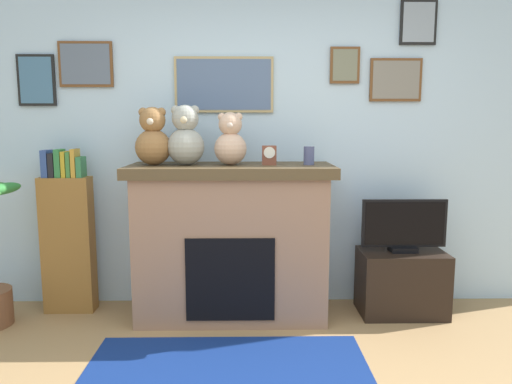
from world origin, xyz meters
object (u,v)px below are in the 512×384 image
object	(u,v)px
tv_stand	(401,283)
teddy_bear_tan	(153,139)
fireplace	(231,240)
mantel_clock	(269,155)
television	(404,226)
teddy_bear_brown	(186,138)
teddy_bear_grey	(230,141)
candle_jar	(309,156)
bookshelf	(68,237)

from	to	relation	value
tv_stand	teddy_bear_tan	xyz separation A→B (m)	(-1.89, -0.02, 1.11)
fireplace	mantel_clock	distance (m)	0.71
fireplace	television	xyz separation A→B (m)	(1.32, 0.00, 0.11)
television	teddy_bear_brown	bearing A→B (deg)	-179.35
teddy_bear_grey	candle_jar	bearing A→B (deg)	0.05
tv_stand	mantel_clock	xyz separation A→B (m)	(-1.04, -0.02, 1.00)
television	teddy_bear_grey	bearing A→B (deg)	-179.19
bookshelf	teddy_bear_grey	xyz separation A→B (m)	(1.28, -0.12, 0.75)
bookshelf	teddy_bear_grey	world-z (taller)	teddy_bear_grey
television	teddy_bear_grey	xyz separation A→B (m)	(-1.33, -0.02, 0.65)
fireplace	television	size ratio (longest dim) A/B	2.35
candle_jar	teddy_bear_grey	bearing A→B (deg)	-179.95
fireplace	teddy_bear_tan	size ratio (longest dim) A/B	3.58
fireplace	teddy_bear_grey	distance (m)	0.76
mantel_clock	teddy_bear_grey	distance (m)	0.31
tv_stand	teddy_bear_grey	distance (m)	1.72
fireplace	bookshelf	world-z (taller)	bookshelf
teddy_bear_brown	television	bearing A→B (deg)	0.65
bookshelf	teddy_bear_tan	bearing A→B (deg)	-9.60
bookshelf	candle_jar	world-z (taller)	candle_jar
fireplace	tv_stand	distance (m)	1.37
teddy_bear_tan	teddy_bear_grey	distance (m)	0.57
candle_jar	teddy_bear_brown	size ratio (longest dim) A/B	0.31
teddy_bear_tan	teddy_bear_brown	distance (m)	0.24
tv_stand	teddy_bear_brown	world-z (taller)	teddy_bear_brown
candle_jar	mantel_clock	bearing A→B (deg)	-179.72
teddy_bear_tan	bookshelf	bearing A→B (deg)	170.40
tv_stand	mantel_clock	world-z (taller)	mantel_clock
tv_stand	candle_jar	world-z (taller)	candle_jar
tv_stand	candle_jar	size ratio (longest dim) A/B	4.75
television	teddy_bear_brown	size ratio (longest dim) A/B	1.47
bookshelf	television	world-z (taller)	bookshelf
fireplace	tv_stand	size ratio (longest dim) A/B	2.34
tv_stand	teddy_bear_brown	distance (m)	2.00
tv_stand	teddy_bear_grey	bearing A→B (deg)	-179.13
tv_stand	mantel_clock	size ratio (longest dim) A/B	4.56
bookshelf	teddy_bear_brown	distance (m)	1.23
fireplace	candle_jar	distance (m)	0.87
teddy_bear_brown	fireplace	bearing A→B (deg)	3.15
teddy_bear_brown	teddy_bear_tan	bearing A→B (deg)	180.00
mantel_clock	teddy_bear_tan	distance (m)	0.87
mantel_clock	bookshelf	bearing A→B (deg)	175.58
tv_stand	television	world-z (taller)	television
teddy_bear_tan	fireplace	bearing A→B (deg)	1.83
candle_jar	bookshelf	bearing A→B (deg)	176.33
fireplace	candle_jar	xyz separation A→B (m)	(0.58, -0.02, 0.65)
television	mantel_clock	size ratio (longest dim) A/B	4.55
candle_jar	teddy_bear_brown	world-z (taller)	teddy_bear_brown
candle_jar	teddy_bear_grey	distance (m)	0.59
teddy_bear_grey	television	bearing A→B (deg)	0.81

